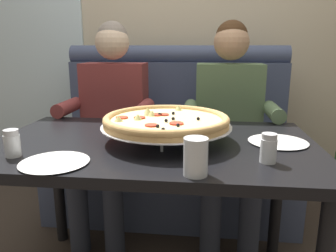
{
  "coord_description": "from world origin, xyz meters",
  "views": [
    {
      "loc": [
        0.21,
        -1.3,
        1.12
      ],
      "look_at": [
        0.06,
        -0.0,
        0.8
      ],
      "focal_mm": 34.64,
      "sensor_mm": 36.0,
      "label": 1
    }
  ],
  "objects_px": {
    "shaker_oregano": "(268,150)",
    "drinking_glass": "(196,159)",
    "pizza": "(166,121)",
    "shaker_parmesan": "(12,145)",
    "diner_left": "(111,115)",
    "diner_right": "(229,117)",
    "plate_near_left": "(54,161)",
    "plate_near_right": "(278,140)",
    "booth_bench": "(173,151)",
    "dining_table": "(153,160)"
  },
  "relations": [
    {
      "from": "booth_bench",
      "to": "plate_near_right",
      "type": "relative_size",
      "value": 6.62
    },
    {
      "from": "diner_left",
      "to": "shaker_parmesan",
      "type": "height_order",
      "value": "diner_left"
    },
    {
      "from": "booth_bench",
      "to": "shaker_parmesan",
      "type": "bearing_deg",
      "value": -112.62
    },
    {
      "from": "dining_table",
      "to": "diner_right",
      "type": "distance_m",
      "value": 0.72
    },
    {
      "from": "diner_left",
      "to": "plate_near_left",
      "type": "relative_size",
      "value": 5.4
    },
    {
      "from": "diner_right",
      "to": "shaker_parmesan",
      "type": "height_order",
      "value": "diner_right"
    },
    {
      "from": "diner_left",
      "to": "diner_right",
      "type": "bearing_deg",
      "value": 0.0
    },
    {
      "from": "plate_near_left",
      "to": "plate_near_right",
      "type": "relative_size",
      "value": 0.97
    },
    {
      "from": "shaker_oregano",
      "to": "plate_near_left",
      "type": "bearing_deg",
      "value": -172.59
    },
    {
      "from": "diner_left",
      "to": "drinking_glass",
      "type": "height_order",
      "value": "diner_left"
    },
    {
      "from": "plate_near_right",
      "to": "drinking_glass",
      "type": "distance_m",
      "value": 0.51
    },
    {
      "from": "diner_left",
      "to": "drinking_glass",
      "type": "relative_size",
      "value": 10.66
    },
    {
      "from": "plate_near_left",
      "to": "plate_near_right",
      "type": "bearing_deg",
      "value": 22.75
    },
    {
      "from": "diner_right",
      "to": "shaker_parmesan",
      "type": "distance_m",
      "value": 1.21
    },
    {
      "from": "booth_bench",
      "to": "plate_near_right",
      "type": "bearing_deg",
      "value": -58.44
    },
    {
      "from": "shaker_oregano",
      "to": "drinking_glass",
      "type": "relative_size",
      "value": 0.86
    },
    {
      "from": "pizza",
      "to": "plate_near_left",
      "type": "height_order",
      "value": "pizza"
    },
    {
      "from": "shaker_parmesan",
      "to": "diner_left",
      "type": "bearing_deg",
      "value": 82.73
    },
    {
      "from": "dining_table",
      "to": "pizza",
      "type": "relative_size",
      "value": 2.49
    },
    {
      "from": "drinking_glass",
      "to": "dining_table",
      "type": "bearing_deg",
      "value": 118.38
    },
    {
      "from": "diner_left",
      "to": "shaker_parmesan",
      "type": "xyz_separation_m",
      "value": [
        -0.11,
        -0.87,
        0.06
      ]
    },
    {
      "from": "plate_near_right",
      "to": "drinking_glass",
      "type": "relative_size",
      "value": 2.03
    },
    {
      "from": "shaker_oregano",
      "to": "plate_near_left",
      "type": "xyz_separation_m",
      "value": [
        -0.73,
        -0.09,
        -0.03
      ]
    },
    {
      "from": "diner_right",
      "to": "plate_near_left",
      "type": "height_order",
      "value": "diner_right"
    },
    {
      "from": "booth_bench",
      "to": "pizza",
      "type": "bearing_deg",
      "value": -86.38
    },
    {
      "from": "shaker_oregano",
      "to": "plate_near_right",
      "type": "height_order",
      "value": "shaker_oregano"
    },
    {
      "from": "pizza",
      "to": "shaker_parmesan",
      "type": "height_order",
      "value": "pizza"
    },
    {
      "from": "diner_right",
      "to": "drinking_glass",
      "type": "distance_m",
      "value": 0.99
    },
    {
      "from": "shaker_oregano",
      "to": "shaker_parmesan",
      "type": "bearing_deg",
      "value": -177.42
    },
    {
      "from": "drinking_glass",
      "to": "diner_left",
      "type": "bearing_deg",
      "value": 119.69
    },
    {
      "from": "drinking_glass",
      "to": "plate_near_right",
      "type": "bearing_deg",
      "value": 49.64
    },
    {
      "from": "diner_right",
      "to": "plate_near_right",
      "type": "distance_m",
      "value": 0.6
    },
    {
      "from": "plate_near_left",
      "to": "plate_near_right",
      "type": "distance_m",
      "value": 0.88
    },
    {
      "from": "booth_bench",
      "to": "drinking_glass",
      "type": "distance_m",
      "value": 1.31
    },
    {
      "from": "plate_near_left",
      "to": "pizza",
      "type": "bearing_deg",
      "value": 42.29
    },
    {
      "from": "shaker_parmesan",
      "to": "drinking_glass",
      "type": "bearing_deg",
      "value": -8.68
    },
    {
      "from": "booth_bench",
      "to": "diner_right",
      "type": "relative_size",
      "value": 1.26
    },
    {
      "from": "plate_near_left",
      "to": "diner_left",
      "type": "bearing_deg",
      "value": 94.42
    },
    {
      "from": "diner_left",
      "to": "plate_near_left",
      "type": "xyz_separation_m",
      "value": [
        0.07,
        -0.92,
        0.03
      ]
    },
    {
      "from": "drinking_glass",
      "to": "plate_near_left",
      "type": "bearing_deg",
      "value": 174.32
    },
    {
      "from": "pizza",
      "to": "plate_near_left",
      "type": "bearing_deg",
      "value": -137.71
    },
    {
      "from": "dining_table",
      "to": "diner_left",
      "type": "relative_size",
      "value": 1.07
    },
    {
      "from": "diner_left",
      "to": "pizza",
      "type": "height_order",
      "value": "diner_left"
    },
    {
      "from": "shaker_oregano",
      "to": "plate_near_left",
      "type": "relative_size",
      "value": 0.43
    },
    {
      "from": "pizza",
      "to": "drinking_glass",
      "type": "distance_m",
      "value": 0.39
    },
    {
      "from": "pizza",
      "to": "plate_near_left",
      "type": "relative_size",
      "value": 2.31
    },
    {
      "from": "dining_table",
      "to": "diner_left",
      "type": "height_order",
      "value": "diner_left"
    },
    {
      "from": "dining_table",
      "to": "plate_near_left",
      "type": "bearing_deg",
      "value": -133.58
    },
    {
      "from": "diner_left",
      "to": "pizza",
      "type": "distance_m",
      "value": 0.74
    },
    {
      "from": "diner_right",
      "to": "pizza",
      "type": "xyz_separation_m",
      "value": [
        -0.31,
        -0.61,
        0.11
      ]
    }
  ]
}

